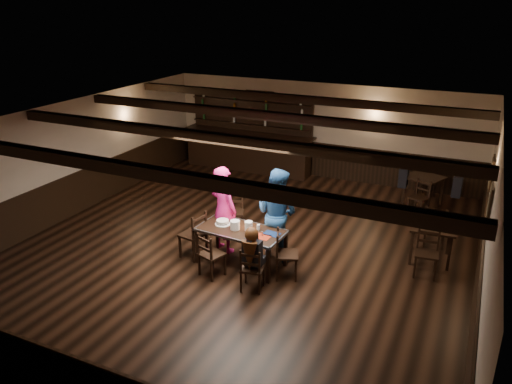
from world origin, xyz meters
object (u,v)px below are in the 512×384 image
at_px(dining_table, 241,233).
at_px(chair_near_left, 209,252).
at_px(woman_pink, 223,209).
at_px(bar_counter, 249,146).
at_px(man_blue, 277,213).
at_px(cake, 223,222).
at_px(chair_near_right, 251,267).

distance_m(dining_table, chair_near_left, 0.77).
distance_m(woman_pink, bar_counter, 5.29).
bearing_deg(bar_counter, man_blue, -58.58).
bearing_deg(bar_counter, dining_table, -65.79).
xyz_separation_m(woman_pink, cake, (0.17, -0.35, -0.11)).
bearing_deg(chair_near_left, chair_near_right, -7.18).
xyz_separation_m(chair_near_right, woman_pink, (-1.19, 1.19, 0.42)).
relative_size(chair_near_left, woman_pink, 0.49).
bearing_deg(man_blue, dining_table, 66.46).
height_order(chair_near_right, bar_counter, bar_counter).
distance_m(chair_near_left, chair_near_right, 0.93).
bearing_deg(chair_near_left, bar_counter, 108.98).
height_order(chair_near_right, cake, cake).
bearing_deg(chair_near_right, man_blue, 94.78).
bearing_deg(cake, woman_pink, 115.79).
relative_size(dining_table, cake, 5.74).
relative_size(chair_near_left, man_blue, 0.48).
height_order(chair_near_left, bar_counter, bar_counter).
bearing_deg(woman_pink, chair_near_right, 153.86).
relative_size(chair_near_right, cake, 2.78).
relative_size(chair_near_right, woman_pink, 0.46).
distance_m(chair_near_left, cake, 0.78).
height_order(man_blue, bar_counter, bar_counter).
height_order(dining_table, chair_near_left, chair_near_left).
xyz_separation_m(chair_near_left, cake, (-0.09, 0.72, 0.28)).
distance_m(dining_table, chair_near_right, 1.00).
distance_m(dining_table, man_blue, 0.84).
relative_size(chair_near_left, bar_counter, 0.22).
relative_size(woman_pink, cake, 6.01).
relative_size(chair_near_left, chair_near_right, 1.05).
distance_m(cake, bar_counter, 5.68).
height_order(chair_near_left, chair_near_right, chair_near_left).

